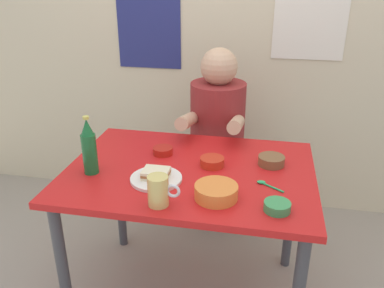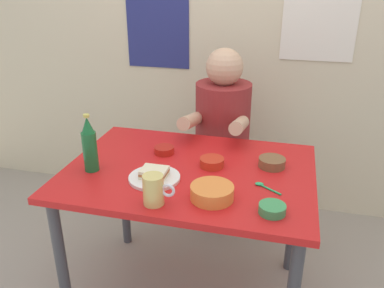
{
  "view_description": "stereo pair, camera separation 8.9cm",
  "coord_description": "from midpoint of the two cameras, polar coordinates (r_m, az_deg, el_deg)",
  "views": [
    {
      "loc": [
        0.32,
        -1.56,
        1.56
      ],
      "look_at": [
        0.0,
        0.05,
        0.84
      ],
      "focal_mm": 37.22,
      "sensor_mm": 36.0,
      "label": 1
    },
    {
      "loc": [
        0.4,
        -1.54,
        1.56
      ],
      "look_at": [
        0.0,
        0.05,
        0.84
      ],
      "focal_mm": 37.22,
      "sensor_mm": 36.0,
      "label": 2
    }
  ],
  "objects": [
    {
      "name": "beer_mug",
      "position": [
        1.51,
        -3.78,
        -6.59
      ],
      "size": [
        0.13,
        0.08,
        0.12
      ],
      "color": "#D1BC66",
      "rests_on": "dining_table"
    },
    {
      "name": "stool",
      "position": [
        2.51,
        5.16,
        -5.22
      ],
      "size": [
        0.34,
        0.34,
        0.45
      ],
      "color": "#4C4C51",
      "rests_on": "ground"
    },
    {
      "name": "dining_table",
      "position": [
        1.83,
        1.01,
        -6.18
      ],
      "size": [
        1.1,
        0.8,
        0.74
      ],
      "color": "red",
      "rests_on": "ground"
    },
    {
      "name": "plate_orange",
      "position": [
        1.7,
        -3.91,
        -4.87
      ],
      "size": [
        0.22,
        0.22,
        0.01
      ],
      "primitive_type": "cylinder",
      "color": "silver",
      "rests_on": "dining_table"
    },
    {
      "name": "sauce_bowl_chili",
      "position": [
        1.8,
        4.28,
        -2.59
      ],
      "size": [
        0.11,
        0.11,
        0.04
      ],
      "color": "red",
      "rests_on": "dining_table"
    },
    {
      "name": "dip_bowl_green",
      "position": [
        1.51,
        13.11,
        -9.03
      ],
      "size": [
        0.1,
        0.1,
        0.03
      ],
      "color": "#388C4C",
      "rests_on": "dining_table"
    },
    {
      "name": "sandwich",
      "position": [
        1.69,
        -3.94,
        -4.12
      ],
      "size": [
        0.11,
        0.09,
        0.04
      ],
      "color": "beige",
      "rests_on": "plate_orange"
    },
    {
      "name": "sambal_bowl_red",
      "position": [
        1.93,
        -2.7,
        -0.85
      ],
      "size": [
        0.1,
        0.1,
        0.03
      ],
      "color": "#B21E14",
      "rests_on": "dining_table"
    },
    {
      "name": "spoon",
      "position": [
        1.67,
        11.73,
        -5.95
      ],
      "size": [
        0.11,
        0.08,
        0.01
      ],
      "color": "#26A559",
      "rests_on": "dining_table"
    },
    {
      "name": "condiment_bowl_brown",
      "position": [
        1.84,
        12.75,
        -2.55
      ],
      "size": [
        0.12,
        0.12,
        0.04
      ],
      "color": "brown",
      "rests_on": "dining_table"
    },
    {
      "name": "wall_back",
      "position": [
        2.63,
        6.68,
        17.92
      ],
      "size": [
        4.4,
        0.09,
        2.6
      ],
      "color": "beige",
      "rests_on": "ground"
    },
    {
      "name": "person_seated",
      "position": [
        2.33,
        5.49,
        3.67
      ],
      "size": [
        0.33,
        0.56,
        0.72
      ],
      "color": "maroon",
      "rests_on": "stool"
    },
    {
      "name": "soup_bowl_orange",
      "position": [
        1.55,
        4.54,
        -6.86
      ],
      "size": [
        0.17,
        0.17,
        0.05
      ],
      "color": "orange",
      "rests_on": "dining_table"
    },
    {
      "name": "beer_bottle",
      "position": [
        1.77,
        -13.08,
        -0.24
      ],
      "size": [
        0.06,
        0.06,
        0.26
      ],
      "color": "#19602D",
      "rests_on": "dining_table"
    }
  ]
}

